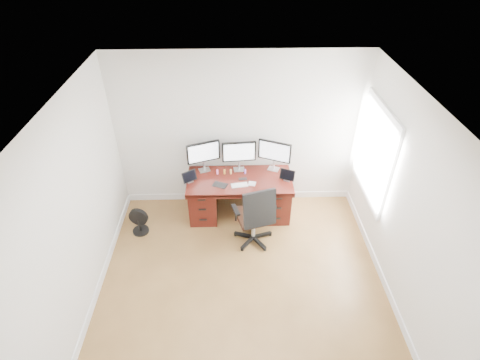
{
  "coord_description": "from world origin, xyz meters",
  "views": [
    {
      "loc": [
        -0.12,
        -3.1,
        4.31
      ],
      "look_at": [
        0.0,
        1.5,
        0.95
      ],
      "focal_mm": 28.0,
      "sensor_mm": 36.0,
      "label": 1
    }
  ],
  "objects_px": {
    "floor_fan": "(139,221)",
    "keyboard": "(239,185)",
    "office_chair": "(255,225)",
    "desk": "(239,195)",
    "monitor_center": "(239,153)"
  },
  "relations": [
    {
      "from": "floor_fan",
      "to": "keyboard",
      "type": "height_order",
      "value": "keyboard"
    },
    {
      "from": "office_chair",
      "to": "keyboard",
      "type": "relative_size",
      "value": 4.27
    },
    {
      "from": "floor_fan",
      "to": "keyboard",
      "type": "xyz_separation_m",
      "value": [
        1.63,
        0.22,
        0.54
      ]
    },
    {
      "from": "office_chair",
      "to": "floor_fan",
      "type": "distance_m",
      "value": 1.87
    },
    {
      "from": "office_chair",
      "to": "desk",
      "type": "bearing_deg",
      "value": 90.34
    },
    {
      "from": "desk",
      "to": "monitor_center",
      "type": "bearing_deg",
      "value": 89.97
    },
    {
      "from": "monitor_center",
      "to": "desk",
      "type": "bearing_deg",
      "value": -94.84
    },
    {
      "from": "floor_fan",
      "to": "monitor_center",
      "type": "bearing_deg",
      "value": 33.28
    },
    {
      "from": "monitor_center",
      "to": "keyboard",
      "type": "relative_size",
      "value": 2.11
    },
    {
      "from": "desk",
      "to": "office_chair",
      "type": "relative_size",
      "value": 1.52
    },
    {
      "from": "desk",
      "to": "office_chair",
      "type": "xyz_separation_m",
      "value": [
        0.21,
        -0.7,
        -0.03
      ]
    },
    {
      "from": "floor_fan",
      "to": "keyboard",
      "type": "bearing_deg",
      "value": 18.86
    },
    {
      "from": "desk",
      "to": "keyboard",
      "type": "xyz_separation_m",
      "value": [
        -0.0,
        -0.2,
        0.36
      ]
    },
    {
      "from": "desk",
      "to": "office_chair",
      "type": "distance_m",
      "value": 0.73
    },
    {
      "from": "office_chair",
      "to": "monitor_center",
      "type": "xyz_separation_m",
      "value": [
        -0.21,
        0.94,
        0.72
      ]
    }
  ]
}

